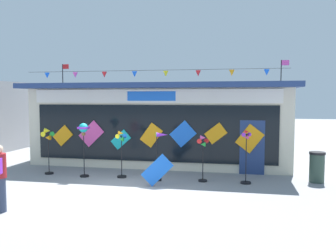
# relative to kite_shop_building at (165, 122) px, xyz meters

# --- Properties ---
(ground_plane) EXTENTS (80.00, 80.00, 0.00)m
(ground_plane) POSITION_rel_kite_shop_building_xyz_m (-0.39, -5.66, -1.72)
(ground_plane) COLOR gray
(kite_shop_building) EXTENTS (10.99, 5.73, 4.44)m
(kite_shop_building) POSITION_rel_kite_shop_building_xyz_m (0.00, 0.00, 0.00)
(kite_shop_building) COLOR beige
(kite_shop_building) RESTS_ON ground_plane
(wind_spinner_far_left) EXTENTS (0.44, 0.31, 1.71)m
(wind_spinner_far_left) POSITION_rel_kite_shop_building_xyz_m (-3.56, -3.98, -0.50)
(wind_spinner_far_left) COLOR black
(wind_spinner_far_left) RESTS_ON ground_plane
(wind_spinner_left) EXTENTS (0.33, 0.33, 1.93)m
(wind_spinner_left) POSITION_rel_kite_shop_building_xyz_m (-2.08, -4.13, -0.19)
(wind_spinner_left) COLOR black
(wind_spinner_left) RESTS_ON ground_plane
(wind_spinner_center_left) EXTENTS (0.38, 0.33, 1.67)m
(wind_spinner_center_left) POSITION_rel_kite_shop_building_xyz_m (-0.73, -3.98, -0.66)
(wind_spinner_center_left) COLOR black
(wind_spinner_center_left) RESTS_ON ground_plane
(wind_spinner_center_right) EXTENTS (0.56, 0.33, 1.66)m
(wind_spinner_center_right) POSITION_rel_kite_shop_building_xyz_m (0.70, -4.16, -0.74)
(wind_spinner_center_right) COLOR black
(wind_spinner_center_right) RESTS_ON ground_plane
(wind_spinner_right) EXTENTS (0.39, 0.30, 1.58)m
(wind_spinner_right) POSITION_rel_kite_shop_building_xyz_m (2.15, -4.03, -0.66)
(wind_spinner_right) COLOR black
(wind_spinner_right) RESTS_ON ground_plane
(wind_spinner_far_right) EXTENTS (0.34, 0.34, 1.79)m
(wind_spinner_far_right) POSITION_rel_kite_shop_building_xyz_m (3.57, -4.03, -0.75)
(wind_spinner_far_right) COLOR black
(wind_spinner_far_right) RESTS_ON ground_plane
(trash_bin) EXTENTS (0.52, 0.52, 1.03)m
(trash_bin) POSITION_rel_kite_shop_building_xyz_m (5.90, -3.35, -1.20)
(trash_bin) COLOR #2D4238
(trash_bin) RESTS_ON ground_plane
(display_kite_on_ground) EXTENTS (1.03, 0.29, 1.03)m
(display_kite_on_ground) POSITION_rel_kite_shop_building_xyz_m (0.79, -4.90, -1.20)
(display_kite_on_ground) COLOR blue
(display_kite_on_ground) RESTS_ON ground_plane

